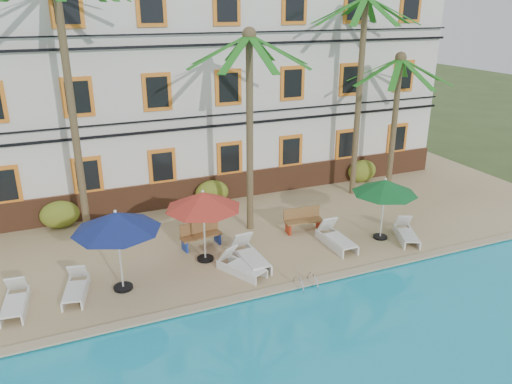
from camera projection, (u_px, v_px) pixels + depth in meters
name	position (u px, v px, depth m)	size (l,w,h in m)	color
ground	(260.00, 284.00, 16.18)	(100.00, 100.00, 0.00)	#384C23
pool_deck	(212.00, 222.00, 20.45)	(30.00, 12.00, 0.25)	tan
pool_coping	(272.00, 291.00, 15.31)	(30.00, 0.35, 0.06)	tan
hotel_building	(175.00, 77.00, 22.89)	(25.40, 6.44, 10.22)	silver
palm_b	(67.00, 75.00, 16.29)	(4.51, 4.51, 9.69)	brown
palm_c	(250.00, 104.00, 17.91)	(4.51, 4.51, 7.56)	brown
palm_d	(361.00, 70.00, 21.28)	(4.51, 4.51, 8.83)	brown
palm_e	(396.00, 102.00, 22.07)	(4.51, 4.51, 6.36)	brown
shrub_left	(60.00, 215.00, 19.52)	(1.50, 0.90, 1.10)	#20601B
shrub_mid	(212.00, 193.00, 21.78)	(1.50, 0.90, 1.10)	#20601B
shrub_right	(362.00, 171.00, 24.59)	(1.50, 0.90, 1.10)	#20601B
umbrella_blue	(116.00, 222.00, 14.67)	(2.66, 2.66, 2.65)	black
umbrella_red	(203.00, 201.00, 16.45)	(2.57, 2.57, 2.57)	black
umbrella_green	(385.00, 187.00, 18.10)	(2.40, 2.40, 2.40)	black
lounger_a	(15.00, 301.00, 14.34)	(0.81, 1.80, 0.82)	silver
lounger_b	(76.00, 288.00, 15.04)	(0.95, 1.78, 0.80)	silver
lounger_c	(241.00, 265.00, 16.30)	(1.33, 1.83, 0.82)	silver
lounger_d	(249.00, 255.00, 16.86)	(0.79, 2.03, 0.95)	silver
lounger_e	(336.00, 238.00, 18.15)	(0.70, 1.93, 0.91)	silver
lounger_f	(406.00, 233.00, 18.63)	(1.23, 1.80, 0.80)	silver
bench_left	(200.00, 234.00, 18.05)	(1.55, 0.68, 0.93)	olive
bench_right	(303.00, 219.00, 19.28)	(1.53, 0.59, 0.93)	olive
pool_ladder	(305.00, 286.00, 15.63)	(0.54, 0.74, 0.74)	silver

